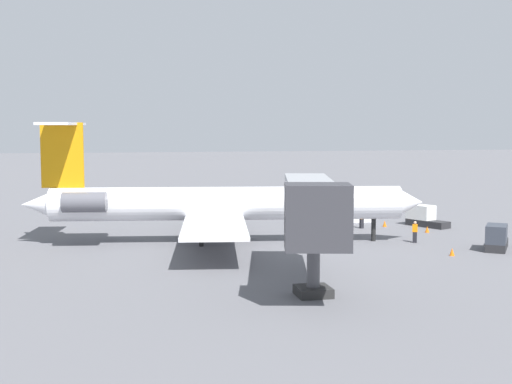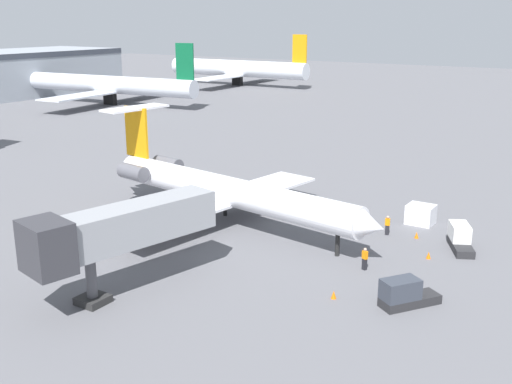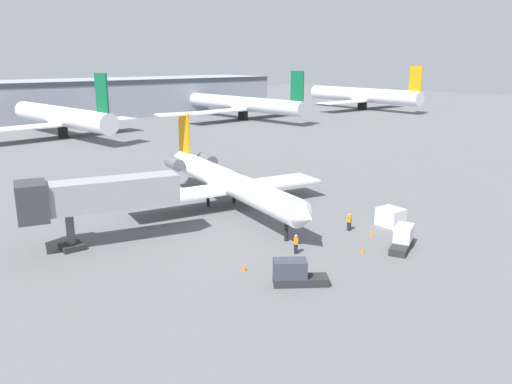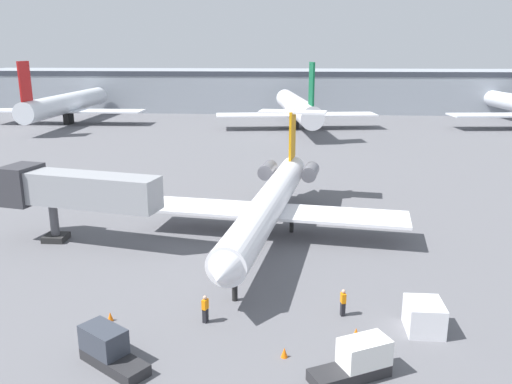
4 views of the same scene
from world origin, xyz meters
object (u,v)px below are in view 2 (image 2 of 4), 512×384
object	(u,v)px
baggage_tug_lead	(460,238)
parked_airliner_east_mid	(110,85)
ground_crew_loader	(365,259)
traffic_cone_near	(334,295)
regional_jet	(220,188)
baggage_tug_trailing	(405,294)
parked_airliner_east_end	(238,69)
traffic_cone_mid	(417,235)
jet_bridge	(113,231)
ground_crew_marshaller	(387,225)
traffic_cone_far	(429,255)
cargo_container_uld	(421,214)

from	to	relation	value
baggage_tug_lead	parked_airliner_east_mid	distance (m)	96.85
ground_crew_loader	traffic_cone_near	bearing A→B (deg)	-177.89
baggage_tug_lead	ground_crew_loader	bearing A→B (deg)	150.25
regional_jet	ground_crew_loader	size ratio (longest dim) A/B	18.44
regional_jet	baggage_tug_trailing	size ratio (longest dim) A/B	7.64
parked_airliner_east_mid	parked_airliner_east_end	size ratio (longest dim) A/B	1.02
regional_jet	parked_airliner_east_end	size ratio (longest dim) A/B	0.74
traffic_cone_near	parked_airliner_east_end	world-z (taller)	parked_airliner_east_end
traffic_cone_mid	parked_airliner_east_end	xyz separation A→B (m)	(92.00, 80.39, 4.19)
ground_crew_loader	parked_airliner_east_mid	xyz separation A→B (m)	(54.21, 80.47, 3.27)
baggage_tug_lead	parked_airliner_east_mid	xyz separation A→B (m)	(46.01, 85.16, 3.29)
jet_bridge	parked_airliner_east_end	xyz separation A→B (m)	(113.43, 67.13, -0.04)
baggage_tug_trailing	parked_airliner_east_end	size ratio (longest dim) A/B	0.10
baggage_tug_lead	traffic_cone_mid	distance (m)	3.69
regional_jet	baggage_tug_lead	bearing A→B (deg)	-76.08
regional_jet	ground_crew_marshaller	xyz separation A→B (m)	(4.80, -13.92, -2.28)
baggage_tug_lead	traffic_cone_far	world-z (taller)	baggage_tug_lead
baggage_tug_lead	baggage_tug_trailing	bearing A→B (deg)	179.01
jet_bridge	baggage_tug_lead	size ratio (longest dim) A/B	3.25
traffic_cone_mid	parked_airliner_east_end	distance (m)	122.25
ground_crew_loader	traffic_cone_near	distance (m)	5.63
ground_crew_marshaller	parked_airliner_east_end	size ratio (longest dim) A/B	0.04
jet_bridge	traffic_cone_mid	size ratio (longest dim) A/B	24.89
baggage_tug_trailing	parked_airliner_east_mid	xyz separation A→B (m)	(58.41, 84.94, 3.29)
cargo_container_uld	ground_crew_loader	bearing A→B (deg)	179.50
cargo_container_uld	parked_airliner_east_end	xyz separation A→B (m)	(88.12, 79.44, 3.60)
jet_bridge	parked_airliner_east_mid	distance (m)	95.71
ground_crew_marshaller	parked_airliner_east_end	bearing A→B (deg)	40.13
ground_crew_loader	cargo_container_uld	world-z (taller)	cargo_container_uld
baggage_tug_trailing	traffic_cone_near	xyz separation A→B (m)	(-1.40, 4.27, -0.56)
regional_jet	ground_crew_marshaller	distance (m)	14.90
parked_airliner_east_mid	traffic_cone_far	bearing A→B (deg)	-120.61
ground_crew_loader	traffic_cone_mid	xyz separation A→B (m)	(8.57, -1.06, -0.58)
jet_bridge	parked_airliner_east_end	bearing A→B (deg)	30.62
ground_crew_marshaller	ground_crew_loader	size ratio (longest dim) A/B	1.00
regional_jet	parked_airliner_east_end	xyz separation A→B (m)	(97.31, 64.08, 1.34)
traffic_cone_mid	regional_jet	bearing A→B (deg)	108.02
cargo_container_uld	parked_airliner_east_mid	xyz separation A→B (m)	(41.77, 80.58, 3.26)
cargo_container_uld	baggage_tug_trailing	bearing A→B (deg)	-165.29
baggage_tug_lead	traffic_cone_near	xyz separation A→B (m)	(-13.80, 4.48, -0.56)
parked_airliner_east_mid	parked_airliner_east_end	xyz separation A→B (m)	(46.36, -1.14, 0.34)
baggage_tug_lead	traffic_cone_near	world-z (taller)	baggage_tug_lead
jet_bridge	traffic_cone_near	bearing A→B (deg)	-59.63
traffic_cone_mid	parked_airliner_east_mid	bearing A→B (deg)	60.76
ground_crew_loader	parked_airliner_east_end	size ratio (longest dim) A/B	0.04
regional_jet	baggage_tug_trailing	world-z (taller)	regional_jet
cargo_container_uld	traffic_cone_near	xyz separation A→B (m)	(-18.04, -0.10, -0.59)
regional_jet	cargo_container_uld	bearing A→B (deg)	-59.12
traffic_cone_far	traffic_cone_mid	bearing A→B (deg)	29.75
regional_jet	cargo_container_uld	size ratio (longest dim) A/B	13.26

